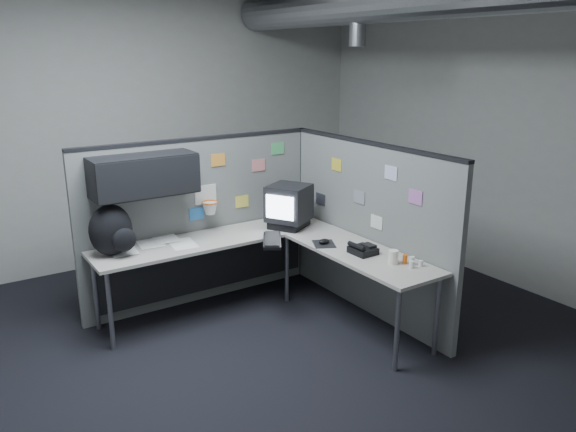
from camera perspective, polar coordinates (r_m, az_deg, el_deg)
room at (r=4.56m, az=5.19°, el=12.46°), size 5.62×5.62×3.22m
partition_back at (r=5.38m, az=-10.18°, el=0.96°), size 2.44×0.42×1.63m
partition_right at (r=5.30m, az=8.03°, el=-1.18°), size 0.07×2.23×1.63m
desk at (r=5.21m, az=-3.57°, el=-3.74°), size 2.31×2.11×0.73m
monitor at (r=5.51m, az=0.09°, el=1.06°), size 0.51×0.51×0.42m
keyboard at (r=5.12m, az=-1.63°, el=-2.45°), size 0.37×0.47×0.04m
mouse at (r=5.07m, az=3.67°, el=-2.69°), size 0.27×0.29×0.05m
phone at (r=4.87m, az=7.58°, el=-3.40°), size 0.20×0.21×0.10m
bottles at (r=4.68m, az=12.40°, el=-4.53°), size 0.13×0.15×0.08m
cup at (r=4.67m, az=10.64°, el=-4.12°), size 0.10×0.10×0.12m
papers at (r=5.20m, az=-13.30°, el=-2.75°), size 0.76×0.55×0.01m
backpack at (r=4.95m, az=-17.44°, el=-1.47°), size 0.40×0.36×0.45m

